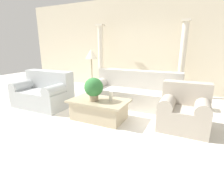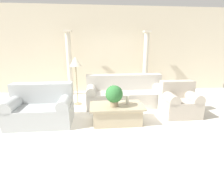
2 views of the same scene
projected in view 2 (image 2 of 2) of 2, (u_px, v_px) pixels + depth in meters
The scene contains 11 objects.
ground_plane at pixel (117, 115), 4.68m from camera, with size 16.00×16.00×0.00m, color silver.
wall_back at pixel (109, 50), 6.79m from camera, with size 10.00×0.06×3.20m.
sofa_long at pixel (125, 93), 5.39m from camera, with size 2.34×0.90×0.92m.
loveseat at pixel (41, 108), 4.13m from camera, with size 1.43×0.90×0.92m.
coffee_table at pixel (117, 113), 4.17m from camera, with size 1.26×0.76×0.43m.
potted_plant at pixel (114, 95), 3.95m from camera, with size 0.40×0.40×0.49m.
pillar_candle at pixel (127, 100), 4.16m from camera, with size 0.08×0.08×0.20m.
floor_lamp at pixel (76, 64), 5.17m from camera, with size 0.36×0.36×1.48m.
column_left at pixel (69, 63), 6.32m from camera, with size 0.26×0.26×2.30m.
column_right at pixel (146, 62), 6.57m from camera, with size 0.26×0.26×2.30m.
armchair at pixel (179, 101), 4.61m from camera, with size 0.90×0.78×0.88m.
Camera 2 is at (-0.55, -4.33, 1.78)m, focal length 28.00 mm.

